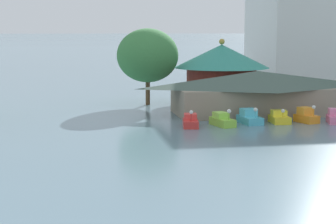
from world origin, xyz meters
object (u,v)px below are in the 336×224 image
object	(u,v)px
pedal_boat_lime	(222,120)
pedal_boat_pink	(336,117)
boathouse	(257,91)
pedal_boat_cyan	(250,118)
pedal_boat_red	(191,122)
pedal_boat_yellow	(279,118)
background_building_block	(332,4)
pedal_boat_orange	(306,116)
green_roof_pavilion	(221,69)
shoreline_tree_mid	(148,55)

from	to	relation	value
pedal_boat_lime	pedal_boat_pink	distance (m)	11.16
boathouse	pedal_boat_cyan	bearing A→B (deg)	-114.87
pedal_boat_red	pedal_boat_yellow	world-z (taller)	pedal_boat_red
pedal_boat_red	pedal_boat_yellow	bearing A→B (deg)	103.29
pedal_boat_lime	background_building_block	xyz separation A→B (m)	(31.80, 44.34, 12.79)
pedal_boat_yellow	pedal_boat_pink	distance (m)	5.40
pedal_boat_cyan	pedal_boat_pink	xyz separation A→B (m)	(8.22, -1.26, -0.01)
boathouse	background_building_block	world-z (taller)	background_building_block
pedal_boat_lime	pedal_boat_orange	bearing A→B (deg)	79.43
pedal_boat_pink	pedal_boat_cyan	bearing A→B (deg)	-82.88
pedal_boat_yellow	boathouse	bearing A→B (deg)	-175.15
pedal_boat_cyan	pedal_boat_orange	world-z (taller)	pedal_boat_orange
green_roof_pavilion	shoreline_tree_mid	distance (m)	9.31
pedal_boat_cyan	boathouse	distance (m)	6.73
boathouse	background_building_block	xyz separation A→B (m)	(26.14, 37.61, 10.90)
pedal_boat_cyan	background_building_block	bearing A→B (deg)	139.74
pedal_boat_cyan	green_roof_pavilion	distance (m)	16.12
pedal_boat_pink	boathouse	size ratio (longest dim) A/B	0.15
pedal_boat_pink	boathouse	bearing A→B (deg)	-126.56
green_roof_pavilion	shoreline_tree_mid	size ratio (longest dim) A/B	1.28
pedal_boat_lime	shoreline_tree_mid	distance (m)	17.58
pedal_boat_lime	pedal_boat_orange	xyz separation A→B (m)	(8.51, 0.48, 0.07)
pedal_boat_yellow	green_roof_pavilion	size ratio (longest dim) A/B	0.21
boathouse	green_roof_pavilion	world-z (taller)	green_roof_pavilion
pedal_boat_orange	pedal_boat_red	bearing A→B (deg)	-106.34
pedal_boat_lime	pedal_boat_yellow	distance (m)	5.88
pedal_boat_yellow	green_roof_pavilion	bearing A→B (deg)	-171.71
boathouse	green_roof_pavilion	distance (m)	10.01
boathouse	pedal_boat_pink	bearing A→B (deg)	-52.43
pedal_boat_red	pedal_boat_pink	bearing A→B (deg)	97.65
pedal_boat_yellow	boathouse	distance (m)	6.41
pedal_boat_pink	background_building_block	size ratio (longest dim) A/B	0.10
shoreline_tree_mid	green_roof_pavilion	bearing A→B (deg)	2.77
shoreline_tree_mid	pedal_boat_pink	bearing A→B (deg)	-46.05
boathouse	green_roof_pavilion	size ratio (longest dim) A/B	1.62
green_roof_pavilion	background_building_block	distance (m)	40.13
pedal_boat_orange	background_building_block	xyz separation A→B (m)	(23.29, 43.86, 12.71)
pedal_boat_lime	green_roof_pavilion	xyz separation A→B (m)	(4.40, 16.51, 3.57)
background_building_block	pedal_boat_yellow	bearing A→B (deg)	-120.69
pedal_boat_pink	green_roof_pavilion	xyz separation A→B (m)	(-6.75, 16.92, 3.53)
pedal_boat_lime	pedal_boat_pink	bearing A→B (deg)	74.12
pedal_boat_red	shoreline_tree_mid	xyz separation A→B (m)	(-1.71, 16.09, 5.36)
pedal_boat_red	pedal_boat_yellow	size ratio (longest dim) A/B	1.22
background_building_block	boathouse	bearing A→B (deg)	-124.80
pedal_boat_red	background_building_block	size ratio (longest dim) A/B	0.11
pedal_boat_yellow	green_roof_pavilion	xyz separation A→B (m)	(-1.45, 15.90, 3.59)
pedal_boat_lime	boathouse	size ratio (longest dim) A/B	0.17
pedal_boat_cyan	pedal_boat_yellow	world-z (taller)	pedal_boat_cyan
green_roof_pavilion	pedal_boat_orange	bearing A→B (deg)	-75.62
pedal_boat_red	shoreline_tree_mid	size ratio (longest dim) A/B	0.33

